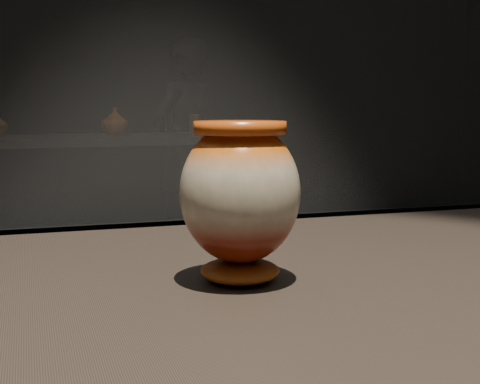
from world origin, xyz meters
name	(u,v)px	position (x,y,z in m)	size (l,w,h in m)	color
main_vase	(240,195)	(0.11, 0.04, 1.00)	(0.14, 0.14, 0.18)	maroon
back_shelf	(89,179)	(0.24, 3.47, 0.64)	(2.00, 0.60, 0.90)	black
back_vase_mid	(115,121)	(0.40, 3.49, 0.98)	(0.16, 0.16, 0.17)	maroon
back_vase_right	(195,124)	(0.89, 3.43, 0.96)	(0.06, 0.06, 0.12)	#8C5D14
visitor	(186,146)	(1.00, 4.13, 0.78)	(0.57, 0.37, 1.56)	black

